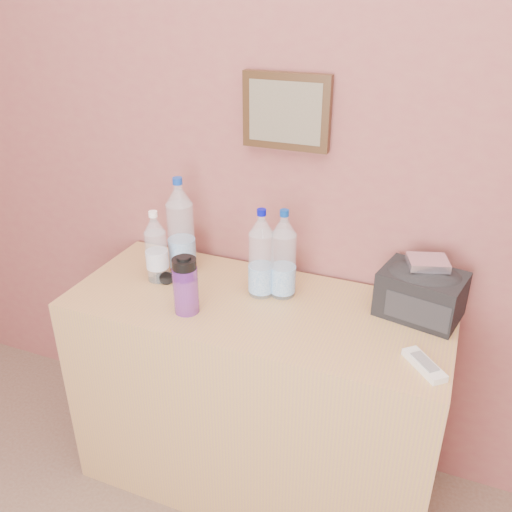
{
  "coord_description": "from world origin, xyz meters",
  "views": [
    {
      "loc": [
        0.4,
        0.26,
        1.78
      ],
      "look_at": [
        -0.19,
        1.71,
        0.99
      ],
      "focal_mm": 38.0,
      "sensor_mm": 36.0,
      "label": 1
    }
  ],
  "objects": [
    {
      "name": "nalgene_bottle",
      "position": [
        -0.38,
        1.58,
        0.91
      ],
      "size": [
        0.08,
        0.08,
        0.2
      ],
      "rotation": [
        0.0,
        0.0,
        0.34
      ],
      "color": "#6E2A9C",
      "rests_on": "dresser"
    },
    {
      "name": "pet_large_c",
      "position": [
        -0.12,
        1.8,
        0.95
      ],
      "size": [
        0.09,
        0.09,
        0.31
      ],
      "rotation": [
        0.0,
        0.0,
        0.24
      ],
      "color": "white",
      "rests_on": "dresser"
    },
    {
      "name": "pet_large_d",
      "position": [
        -0.19,
        1.78,
        0.95
      ],
      "size": [
        0.09,
        0.09,
        0.32
      ],
      "rotation": [
        0.0,
        0.0,
        0.29
      ],
      "color": "silver",
      "rests_on": "dresser"
    },
    {
      "name": "picture_frame",
      "position": [
        -0.19,
        1.98,
        1.4
      ],
      "size": [
        0.3,
        0.03,
        0.25
      ],
      "primitive_type": null,
      "color": "#382311",
      "rests_on": "room_shell"
    },
    {
      "name": "dresser",
      "position": [
        -0.19,
        1.71,
        0.41
      ],
      "size": [
        1.3,
        0.54,
        0.81
      ],
      "primitive_type": "cube",
      "color": "tan",
      "rests_on": "ground"
    },
    {
      "name": "pet_large_b",
      "position": [
        -0.54,
        1.84,
        0.97
      ],
      "size": [
        0.1,
        0.1,
        0.36
      ],
      "rotation": [
        0.0,
        0.0,
        -0.2
      ],
      "color": "white",
      "rests_on": "dresser"
    },
    {
      "name": "toiletry_bag",
      "position": [
        0.33,
        1.85,
        0.9
      ],
      "size": [
        0.29,
        0.23,
        0.17
      ],
      "primitive_type": null,
      "rotation": [
        0.0,
        0.0,
        -0.21
      ],
      "color": "black",
      "rests_on": "dresser"
    },
    {
      "name": "pet_small",
      "position": [
        -0.58,
        1.73,
        0.93
      ],
      "size": [
        0.08,
        0.08,
        0.27
      ],
      "rotation": [
        0.0,
        0.0,
        0.33
      ],
      "color": "white",
      "rests_on": "dresser"
    },
    {
      "name": "sunglasses",
      "position": [
        -0.51,
        1.74,
        0.83
      ],
      "size": [
        0.14,
        0.11,
        0.03
      ],
      "primitive_type": null,
      "rotation": [
        0.0,
        0.0,
        0.51
      ],
      "color": "black",
      "rests_on": "dresser"
    },
    {
      "name": "ac_remote",
      "position": [
        0.38,
        1.57,
        0.82
      ],
      "size": [
        0.14,
        0.14,
        0.02
      ],
      "primitive_type": "cube",
      "rotation": [
        0.0,
        0.0,
        -0.83
      ],
      "color": "white",
      "rests_on": "dresser"
    },
    {
      "name": "foil_packet",
      "position": [
        0.34,
        1.86,
        1.0
      ],
      "size": [
        0.15,
        0.13,
        0.03
      ],
      "primitive_type": "cube",
      "rotation": [
        0.0,
        0.0,
        0.31
      ],
      "color": "silver",
      "rests_on": "toiletry_bag"
    }
  ]
}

